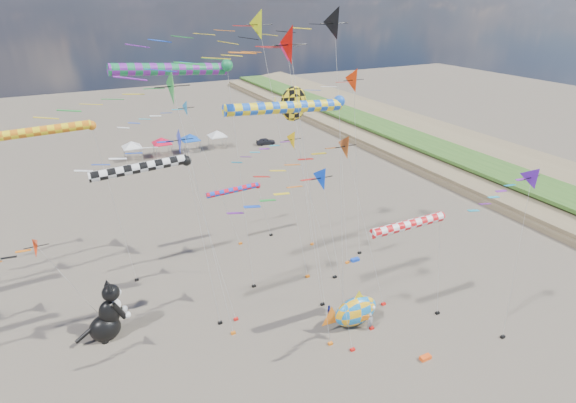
# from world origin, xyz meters

# --- Properties ---
(delta_kite_0) EXTENTS (13.85, 2.93, 22.85)m
(delta_kite_0) POSITION_xyz_m (3.15, 21.23, 21.15)
(delta_kite_0) COLOR #DE1955
(delta_kite_0) RESTS_ON ground
(delta_kite_1) EXTENTS (10.41, 2.55, 21.38)m
(delta_kite_1) POSITION_xyz_m (-9.31, 11.42, 19.86)
(delta_kite_1) COLOR green
(delta_kite_1) RESTS_ON ground
(delta_kite_2) EXTENTS (13.29, 2.37, 24.08)m
(delta_kite_2) POSITION_xyz_m (-4.91, 6.77, 22.59)
(delta_kite_2) COLOR #CC0800
(delta_kite_2) RESTS_ON ground
(delta_kite_3) EXTENTS (10.48, 2.05, 16.23)m
(delta_kite_3) POSITION_xyz_m (3.04, 8.95, 14.87)
(delta_kite_3) COLOR #D85916
(delta_kite_3) RESTS_ON ground
(delta_kite_4) EXTENTS (9.25, 1.86, 9.60)m
(delta_kite_4) POSITION_xyz_m (-19.02, 16.09, 8.33)
(delta_kite_4) COLOR #FF350D
(delta_kite_4) RESTS_ON ground
(delta_kite_5) EXTENTS (10.40, 1.75, 16.50)m
(delta_kite_5) POSITION_xyz_m (-5.50, 24.99, 15.23)
(delta_kite_5) COLOR #1E83C1
(delta_kite_5) RESTS_ON ground
(delta_kite_6) EXTENTS (7.78, 1.63, 15.46)m
(delta_kite_6) POSITION_xyz_m (9.89, 1.12, 14.24)
(delta_kite_6) COLOR #4E16A3
(delta_kite_6) RESTS_ON ground
(delta_kite_7) EXTENTS (12.14, 2.51, 24.67)m
(delta_kite_7) POSITION_xyz_m (-0.36, 15.87, 23.13)
(delta_kite_7) COLOR #DDED15
(delta_kite_7) RESTS_ON ground
(delta_kite_8) EXTENTS (8.68, 1.72, 15.75)m
(delta_kite_8) POSITION_xyz_m (-2.12, 5.40, 14.49)
(delta_kite_8) COLOR #0439DB
(delta_kite_8) RESTS_ON ground
(delta_kite_9) EXTENTS (11.55, 2.36, 19.87)m
(delta_kite_9) POSITION_xyz_m (6.78, 17.28, 18.39)
(delta_kite_9) COLOR red
(delta_kite_9) RESTS_ON ground
(delta_kite_10) EXTENTS (12.13, 2.98, 24.87)m
(delta_kite_10) POSITION_xyz_m (5.28, 16.24, 23.16)
(delta_kite_10) COLOR black
(delta_kite_10) RESTS_ON ground
(delta_kite_11) EXTENTS (9.85, 2.16, 17.22)m
(delta_kite_11) POSITION_xyz_m (-9.15, 12.96, 15.84)
(delta_kite_11) COLOR #182AD3
(delta_kite_11) RESTS_ON ground
(delta_kite_12) EXTENTS (9.31, 1.75, 15.24)m
(delta_kite_12) POSITION_xyz_m (0.90, 14.57, 14.00)
(delta_kite_12) COLOR yellow
(delta_kite_12) RESTS_ON ground
(windsock_0) EXTENTS (8.07, 0.73, 15.20)m
(windsock_0) POSITION_xyz_m (-10.95, 13.11, 14.74)
(windsock_0) COLOR black
(windsock_0) RESTS_ON ground
(windsock_1) EXTENTS (10.03, 0.81, 19.09)m
(windsock_1) POSITION_xyz_m (-1.78, 9.56, 18.61)
(windsock_1) COLOR blue
(windsock_1) RESTS_ON ground
(windsock_2) EXTENTS (9.12, 0.79, 16.06)m
(windsock_2) POSITION_xyz_m (-16.65, 22.86, 15.59)
(windsock_2) COLOR orange
(windsock_2) RESTS_ON ground
(windsock_3) EXTENTS (10.17, 0.90, 21.00)m
(windsock_3) POSITION_xyz_m (-7.30, 16.74, 20.48)
(windsock_3) COLOR #167B42
(windsock_3) RESTS_ON ground
(windsock_4) EXTENTS (7.98, 0.78, 10.25)m
(windsock_4) POSITION_xyz_m (6.51, 5.81, 9.81)
(windsock_4) COLOR red
(windsock_4) RESTS_ON ground
(windsock_5) EXTENTS (7.43, 0.66, 6.91)m
(windsock_5) POSITION_xyz_m (-0.32, 25.23, 6.53)
(windsock_5) COLOR red
(windsock_5) RESTS_ON ground
(angelfish_kite) EXTENTS (3.74, 3.02, 19.25)m
(angelfish_kite) POSITION_xyz_m (0.22, 13.37, 17.78)
(angelfish_kite) COLOR yellow
(angelfish_kite) RESTS_ON ground
(cat_inflatable) EXTENTS (3.91, 2.29, 5.01)m
(cat_inflatable) POSITION_xyz_m (-15.14, 15.71, 2.51)
(cat_inflatable) COLOR black
(cat_inflatable) RESTS_ON ground
(fish_inflatable) EXTENTS (5.30, 2.06, 3.53)m
(fish_inflatable) POSITION_xyz_m (3.38, 7.78, 1.50)
(fish_inflatable) COLOR #157CD0
(fish_inflatable) RESTS_ON ground
(person_adult) EXTENTS (0.66, 0.49, 1.64)m
(person_adult) POSITION_xyz_m (4.23, 6.79, 0.82)
(person_adult) COLOR gray
(person_adult) RESTS_ON ground
(child_green) EXTENTS (0.50, 0.39, 1.01)m
(child_green) POSITION_xyz_m (2.31, 8.86, 0.51)
(child_green) COLOR #299047
(child_green) RESTS_ON ground
(child_blue) EXTENTS (0.65, 0.57, 1.06)m
(child_blue) POSITION_xyz_m (2.15, 9.91, 0.53)
(child_blue) COLOR #1D2699
(child_blue) RESTS_ON ground
(kite_bag_0) EXTENTS (0.90, 0.44, 0.30)m
(kite_bag_0) POSITION_xyz_m (9.27, 16.25, 0.15)
(kite_bag_0) COLOR blue
(kite_bag_0) RESTS_ON ground
(kite_bag_1) EXTENTS (0.90, 0.44, 0.30)m
(kite_bag_1) POSITION_xyz_m (6.04, 2.14, 0.15)
(kite_bag_1) COLOR #FF5215
(kite_bag_1) RESTS_ON ground
(tent_row) EXTENTS (19.20, 4.20, 3.80)m
(tent_row) POSITION_xyz_m (1.50, 60.00, 3.15)
(tent_row) COLOR white
(tent_row) RESTS_ON ground
(parked_car) EXTENTS (3.74, 1.94, 1.22)m
(parked_car) POSITION_xyz_m (17.72, 58.00, 0.61)
(parked_car) COLOR #26262D
(parked_car) RESTS_ON ground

